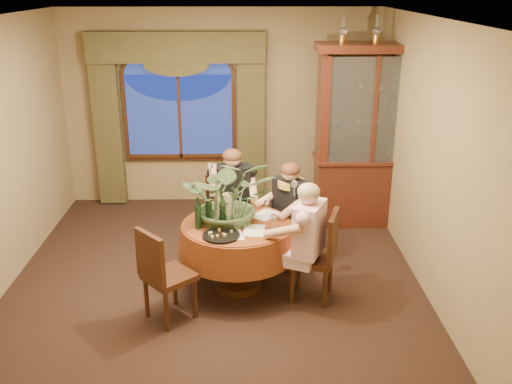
{
  "coord_description": "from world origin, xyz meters",
  "views": [
    {
      "loc": [
        0.34,
        -5.62,
        3.15
      ],
      "look_at": [
        0.45,
        -0.15,
        1.1
      ],
      "focal_mm": 40.0,
      "sensor_mm": 36.0,
      "label": 1
    }
  ],
  "objects_px": {
    "oil_lamp_left": "(343,29)",
    "chair_back_right": "(289,226)",
    "person_scarf": "(291,216)",
    "oil_lamp_right": "(411,29)",
    "person_pink": "(309,245)",
    "chair_front_left": "(169,274)",
    "centerpiece_plant": "(230,165)",
    "chair_right": "(312,256)",
    "stoneware_vase": "(228,206)",
    "oil_lamp_center": "(377,29)",
    "olive_bowl": "(243,224)",
    "wine_bottle_1": "(223,210)",
    "wine_bottle_3": "(198,213)",
    "chair_back": "(226,218)",
    "wine_bottle_2": "(217,206)",
    "dining_table": "(237,255)",
    "wine_bottle_0": "(209,210)",
    "person_back": "(233,202)",
    "china_cabinet": "(369,137)"
  },
  "relations": [
    {
      "from": "person_back",
      "to": "stoneware_vase",
      "type": "relative_size",
      "value": 4.76
    },
    {
      "from": "dining_table",
      "to": "chair_back_right",
      "type": "bearing_deg",
      "value": 41.98
    },
    {
      "from": "wine_bottle_1",
      "to": "wine_bottle_0",
      "type": "bearing_deg",
      "value": -178.18
    },
    {
      "from": "chair_front_left",
      "to": "stoneware_vase",
      "type": "distance_m",
      "value": 1.0
    },
    {
      "from": "china_cabinet",
      "to": "person_back",
      "type": "xyz_separation_m",
      "value": [
        -1.78,
        -0.91,
        -0.54
      ]
    },
    {
      "from": "chair_back_right",
      "to": "stoneware_vase",
      "type": "height_order",
      "value": "stoneware_vase"
    },
    {
      "from": "person_scarf",
      "to": "centerpiece_plant",
      "type": "xyz_separation_m",
      "value": [
        -0.67,
        -0.37,
        0.73
      ]
    },
    {
      "from": "olive_bowl",
      "to": "wine_bottle_1",
      "type": "distance_m",
      "value": 0.25
    },
    {
      "from": "oil_lamp_center",
      "to": "chair_back_right",
      "type": "distance_m",
      "value": 2.67
    },
    {
      "from": "chair_front_left",
      "to": "wine_bottle_3",
      "type": "distance_m",
      "value": 0.69
    },
    {
      "from": "oil_lamp_left",
      "to": "chair_back_right",
      "type": "relative_size",
      "value": 0.35
    },
    {
      "from": "centerpiece_plant",
      "to": "wine_bottle_3",
      "type": "distance_m",
      "value": 0.59
    },
    {
      "from": "oil_lamp_center",
      "to": "oil_lamp_right",
      "type": "bearing_deg",
      "value": 0.0
    },
    {
      "from": "stoneware_vase",
      "to": "wine_bottle_0",
      "type": "relative_size",
      "value": 0.84
    },
    {
      "from": "oil_lamp_right",
      "to": "wine_bottle_1",
      "type": "xyz_separation_m",
      "value": [
        -2.29,
        -1.79,
        -1.66
      ]
    },
    {
      "from": "chair_right",
      "to": "stoneware_vase",
      "type": "height_order",
      "value": "stoneware_vase"
    },
    {
      "from": "wine_bottle_3",
      "to": "person_back",
      "type": "bearing_deg",
      "value": 70.85
    },
    {
      "from": "person_back",
      "to": "olive_bowl",
      "type": "relative_size",
      "value": 9.47
    },
    {
      "from": "oil_lamp_left",
      "to": "chair_back_right",
      "type": "xyz_separation_m",
      "value": [
        -0.71,
        -1.22,
        -2.1
      ]
    },
    {
      "from": "wine_bottle_0",
      "to": "wine_bottle_2",
      "type": "xyz_separation_m",
      "value": [
        0.08,
        0.11,
        0.0
      ]
    },
    {
      "from": "chair_right",
      "to": "stoneware_vase",
      "type": "distance_m",
      "value": 1.03
    },
    {
      "from": "chair_back_right",
      "to": "wine_bottle_2",
      "type": "relative_size",
      "value": 2.91
    },
    {
      "from": "stoneware_vase",
      "to": "oil_lamp_right",
      "type": "bearing_deg",
      "value": 35.76
    },
    {
      "from": "person_scarf",
      "to": "olive_bowl",
      "type": "distance_m",
      "value": 0.77
    },
    {
      "from": "oil_lamp_center",
      "to": "centerpiece_plant",
      "type": "distance_m",
      "value": 2.72
    },
    {
      "from": "oil_lamp_right",
      "to": "centerpiece_plant",
      "type": "height_order",
      "value": "oil_lamp_right"
    },
    {
      "from": "oil_lamp_center",
      "to": "wine_bottle_2",
      "type": "distance_m",
      "value": 3.05
    },
    {
      "from": "oil_lamp_right",
      "to": "person_pink",
      "type": "relative_size",
      "value": 0.26
    },
    {
      "from": "chair_right",
      "to": "chair_back",
      "type": "xyz_separation_m",
      "value": [
        -0.92,
        1.02,
        0.0
      ]
    },
    {
      "from": "chair_right",
      "to": "chair_back",
      "type": "relative_size",
      "value": 1.0
    },
    {
      "from": "chair_front_left",
      "to": "centerpiece_plant",
      "type": "distance_m",
      "value": 1.26
    },
    {
      "from": "chair_back_right",
      "to": "person_pink",
      "type": "distance_m",
      "value": 0.88
    },
    {
      "from": "wine_bottle_0",
      "to": "wine_bottle_1",
      "type": "relative_size",
      "value": 1.0
    },
    {
      "from": "china_cabinet",
      "to": "chair_front_left",
      "type": "height_order",
      "value": "china_cabinet"
    },
    {
      "from": "wine_bottle_0",
      "to": "wine_bottle_3",
      "type": "bearing_deg",
      "value": -144.91
    },
    {
      "from": "olive_bowl",
      "to": "person_pink",
      "type": "bearing_deg",
      "value": -21.99
    },
    {
      "from": "oil_lamp_center",
      "to": "olive_bowl",
      "type": "xyz_separation_m",
      "value": [
        -1.66,
        -1.81,
        -1.8
      ]
    },
    {
      "from": "oil_lamp_center",
      "to": "olive_bowl",
      "type": "height_order",
      "value": "oil_lamp_center"
    },
    {
      "from": "chair_front_left",
      "to": "wine_bottle_0",
      "type": "relative_size",
      "value": 2.91
    },
    {
      "from": "oil_lamp_center",
      "to": "oil_lamp_left",
      "type": "bearing_deg",
      "value": 180.0
    },
    {
      "from": "oil_lamp_center",
      "to": "chair_back",
      "type": "height_order",
      "value": "oil_lamp_center"
    },
    {
      "from": "wine_bottle_1",
      "to": "wine_bottle_3",
      "type": "height_order",
      "value": "same"
    },
    {
      "from": "oil_lamp_left",
      "to": "wine_bottle_3",
      "type": "bearing_deg",
      "value": -132.31
    },
    {
      "from": "chair_right",
      "to": "wine_bottle_1",
      "type": "relative_size",
      "value": 2.91
    },
    {
      "from": "oil_lamp_center",
      "to": "stoneware_vase",
      "type": "height_order",
      "value": "oil_lamp_center"
    },
    {
      "from": "person_scarf",
      "to": "oil_lamp_left",
      "type": "bearing_deg",
      "value": -66.82
    },
    {
      "from": "chair_right",
      "to": "chair_front_left",
      "type": "height_order",
      "value": "same"
    },
    {
      "from": "oil_lamp_right",
      "to": "person_back",
      "type": "bearing_deg",
      "value": -157.61
    },
    {
      "from": "wine_bottle_0",
      "to": "wine_bottle_3",
      "type": "relative_size",
      "value": 1.0
    },
    {
      "from": "oil_lamp_left",
      "to": "person_scarf",
      "type": "distance_m",
      "value": 2.43
    }
  ]
}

